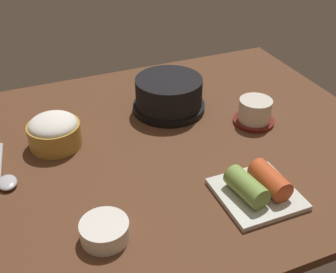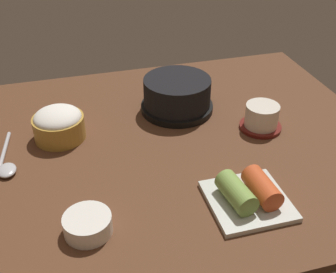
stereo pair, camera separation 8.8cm
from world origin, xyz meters
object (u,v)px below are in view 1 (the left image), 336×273
spoon (5,177)px  stone_pot (169,94)px  tea_cup_with_saucer (254,111)px  rice_bowl (54,131)px  side_bowl_near (105,230)px  kimchi_plate (258,188)px

spoon → stone_pot: bearing=17.7°
stone_pot → tea_cup_with_saucer: stone_pot is taller
rice_bowl → tea_cup_with_saucer: rice_bowl is taller
side_bowl_near → spoon: side_bowl_near is taller
rice_bowl → kimchi_plate: 43.02cm
tea_cup_with_saucer → spoon: bearing=-180.0°
tea_cup_with_saucer → spoon: (-54.69, -0.01, -2.22)cm
tea_cup_with_saucer → side_bowl_near: size_ratio=1.17×
stone_pot → side_bowl_near: 42.56cm
stone_pot → rice_bowl: size_ratio=1.57×
tea_cup_with_saucer → side_bowl_near: bearing=-152.2°
rice_bowl → spoon: (-11.09, -7.83, -2.89)cm
side_bowl_near → rice_bowl: bearing=94.9°
kimchi_plate → side_bowl_near: (-28.06, 0.73, -0.25)cm
rice_bowl → side_bowl_near: size_ratio=1.37×
kimchi_plate → tea_cup_with_saucer: bearing=59.8°
kimchi_plate → side_bowl_near: bearing=178.5°
tea_cup_with_saucer → kimchi_plate: (-13.03, -22.42, -0.86)cm
kimchi_plate → spoon: kimchi_plate is taller
rice_bowl → spoon: 13.88cm
stone_pot → rice_bowl: stone_pot is taller
stone_pot → spoon: bearing=-162.3°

